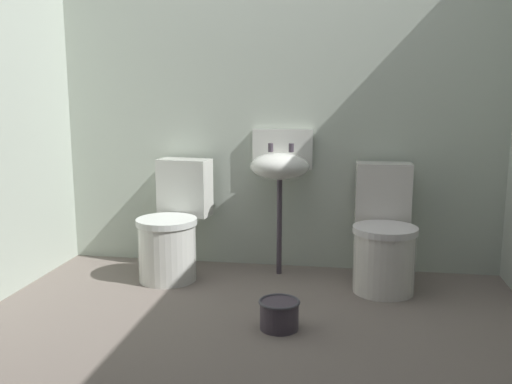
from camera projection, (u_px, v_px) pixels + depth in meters
The scene contains 6 objects.
ground_plane at pixel (247, 343), 2.85m from camera, with size 3.49×2.83×0.08m, color slate.
wall_back at pixel (278, 101), 3.86m from camera, with size 3.49×0.10×2.36m, color #B3BEAF.
toilet_left at pixel (173, 230), 3.73m from camera, with size 0.46×0.64×0.78m.
toilet_right at pixel (384, 238), 3.51m from camera, with size 0.40×0.59×0.78m.
sink at pixel (280, 165), 3.72m from camera, with size 0.42×0.35×0.99m.
bucket at pixel (279, 314), 2.92m from camera, with size 0.22×0.22×0.16m.
Camera 1 is at (0.47, -2.63, 1.23)m, focal length 38.71 mm.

